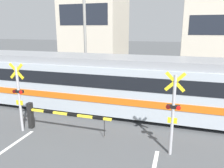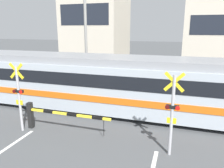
# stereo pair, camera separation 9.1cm
# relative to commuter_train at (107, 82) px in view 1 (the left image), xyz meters

# --- Properties ---
(rail_track_near) EXTENTS (50.00, 0.10, 0.08)m
(rail_track_near) POSITION_rel_commuter_train_xyz_m (0.37, -0.72, -1.56)
(rail_track_near) COLOR gray
(rail_track_near) RESTS_ON ground_plane
(rail_track_far) EXTENTS (50.00, 0.10, 0.08)m
(rail_track_far) POSITION_rel_commuter_train_xyz_m (0.37, 0.72, -1.56)
(rail_track_far) COLOR gray
(rail_track_far) RESTS_ON ground_plane
(commuter_train) EXTENTS (21.69, 2.92, 2.98)m
(commuter_train) POSITION_rel_commuter_train_xyz_m (0.00, 0.00, 0.00)
(commuter_train) COLOR #ADB7C1
(commuter_train) RESTS_ON ground_plane
(crossing_barrier_near) EXTENTS (3.91, 0.20, 1.20)m
(crossing_barrier_near) POSITION_rel_commuter_train_xyz_m (-1.62, -3.16, -0.86)
(crossing_barrier_near) COLOR black
(crossing_barrier_near) RESTS_ON ground_plane
(crossing_barrier_far) EXTENTS (3.91, 0.20, 1.20)m
(crossing_barrier_far) POSITION_rel_commuter_train_xyz_m (2.36, 2.68, -0.86)
(crossing_barrier_far) COLOR black
(crossing_barrier_far) RESTS_ON ground_plane
(crossing_signal_left) EXTENTS (0.68, 0.15, 3.02)m
(crossing_signal_left) POSITION_rel_commuter_train_xyz_m (-2.79, -3.52, 0.06)
(crossing_signal_left) COLOR #B2B2B7
(crossing_signal_left) RESTS_ON ground_plane
(crossing_signal_right) EXTENTS (0.68, 0.15, 3.02)m
(crossing_signal_right) POSITION_rel_commuter_train_xyz_m (3.53, -3.52, 0.06)
(crossing_signal_right) COLOR #B2B2B7
(crossing_signal_right) RESTS_ON ground_plane
(pedestrian) EXTENTS (0.38, 0.22, 1.68)m
(pedestrian) POSITION_rel_commuter_train_xyz_m (-0.38, 5.24, -0.63)
(pedestrian) COLOR #23232D
(pedestrian) RESTS_ON ground_plane
(building_left_of_street) EXTENTS (6.39, 7.29, 10.51)m
(building_left_of_street) POSITION_rel_commuter_train_xyz_m (-6.14, 14.22, 3.66)
(building_left_of_street) COLOR beige
(building_left_of_street) RESTS_ON ground_plane
(building_right_of_street) EXTENTS (6.62, 7.29, 8.53)m
(building_right_of_street) POSITION_rel_commuter_train_xyz_m (6.99, 14.22, 2.67)
(building_right_of_street) COLOR beige
(building_right_of_street) RESTS_ON ground_plane
(utility_pole_streetside) EXTENTS (0.22, 0.22, 6.50)m
(utility_pole_streetside) POSITION_rel_commuter_train_xyz_m (-3.54, 5.18, 1.65)
(utility_pole_streetside) COLOR gray
(utility_pole_streetside) RESTS_ON ground_plane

